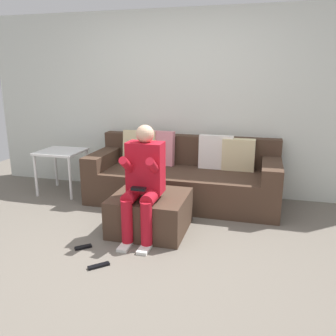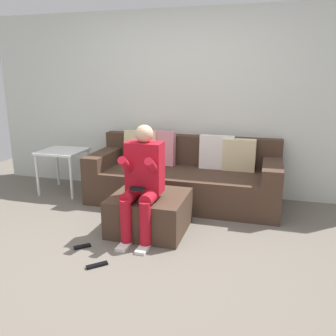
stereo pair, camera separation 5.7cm
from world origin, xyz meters
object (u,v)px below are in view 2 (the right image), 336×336
(person_seated, at_px, (142,178))
(remote_near_ottoman, at_px, (97,265))
(ottoman, at_px, (150,212))
(remote_by_storage_bin, at_px, (82,246))
(couch_sectional, at_px, (184,178))
(side_table, at_px, (63,156))

(person_seated, distance_m, remote_near_ottoman, 0.92)
(ottoman, relative_size, remote_by_storage_bin, 4.82)
(ottoman, bearing_deg, couch_sectional, 81.87)
(couch_sectional, relative_size, ottoman, 3.13)
(ottoman, bearing_deg, remote_near_ottoman, -103.52)
(couch_sectional, xyz_separation_m, remote_by_storage_bin, (-0.63, -1.53, -0.30))
(ottoman, distance_m, side_table, 1.79)
(couch_sectional, distance_m, remote_by_storage_bin, 1.68)
(couch_sectional, bearing_deg, remote_near_ottoman, -100.64)
(remote_by_storage_bin, bearing_deg, couch_sectional, 26.59)
(ottoman, xyz_separation_m, remote_near_ottoman, (-0.20, -0.83, -0.18))
(person_seated, height_order, side_table, person_seated)
(couch_sectional, distance_m, person_seated, 1.19)
(couch_sectional, relative_size, side_table, 4.01)
(remote_near_ottoman, bearing_deg, remote_by_storage_bin, 93.68)
(couch_sectional, bearing_deg, remote_by_storage_bin, -112.40)
(side_table, bearing_deg, remote_by_storage_bin, -53.27)
(couch_sectional, distance_m, ottoman, 0.99)
(ottoman, bearing_deg, person_seated, -94.31)
(couch_sectional, relative_size, remote_by_storage_bin, 15.08)
(ottoman, bearing_deg, remote_by_storage_bin, -131.35)
(person_seated, bearing_deg, remote_near_ottoman, -105.78)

